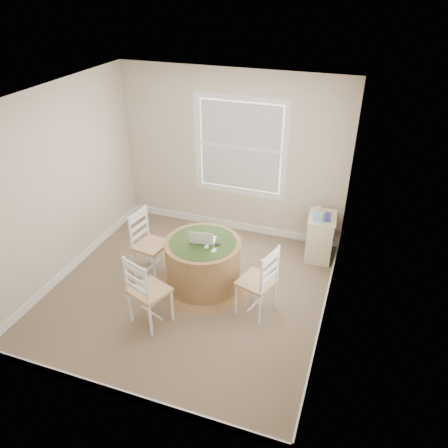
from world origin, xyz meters
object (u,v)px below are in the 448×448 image
(round_table, at_px, (203,263))
(chair_right, at_px, (257,281))
(laptop, at_px, (203,240))
(chair_left, at_px, (151,245))
(corner_chest, at_px, (320,237))
(chair_near, at_px, (149,290))

(round_table, distance_m, chair_right, 0.85)
(round_table, height_order, laptop, laptop)
(chair_left, height_order, chair_right, same)
(chair_right, distance_m, laptop, 0.89)
(round_table, relative_size, corner_chest, 1.70)
(chair_right, xyz_separation_m, laptop, (-0.81, 0.27, 0.28))
(chair_right, bearing_deg, chair_near, -45.85)
(chair_near, distance_m, corner_chest, 2.70)
(chair_near, xyz_separation_m, chair_right, (1.16, 0.59, 0.00))
(chair_right, xyz_separation_m, corner_chest, (0.56, 1.49, -0.12))
(chair_left, distance_m, chair_near, 0.99)
(chair_left, bearing_deg, chair_near, -144.82)
(chair_left, bearing_deg, chair_right, -92.07)
(chair_left, height_order, corner_chest, chair_left)
(chair_near, bearing_deg, corner_chest, -108.58)
(chair_left, height_order, chair_near, same)
(chair_near, bearing_deg, round_table, -91.72)
(chair_near, bearing_deg, chair_right, -132.02)
(round_table, xyz_separation_m, chair_near, (-0.35, -0.84, 0.08))
(laptop, relative_size, corner_chest, 0.51)
(laptop, bearing_deg, corner_chest, -148.35)
(chair_near, relative_size, corner_chest, 1.36)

